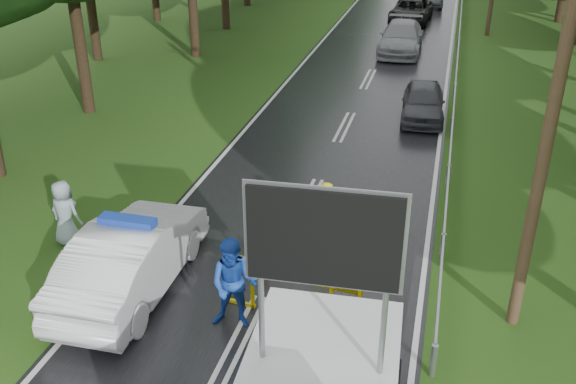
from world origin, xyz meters
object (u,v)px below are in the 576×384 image
(officer, at_px, (325,215))
(police_sedan, at_px, (132,257))
(civilian, at_px, (234,284))
(queue_car_third, at_px, (411,11))
(barrier, at_px, (291,280))
(queue_car_first, at_px, (423,102))
(queue_car_second, at_px, (401,38))

(officer, bearing_deg, police_sedan, -3.63)
(civilian, xyz_separation_m, queue_car_third, (1.02, 29.75, -0.32))
(police_sedan, distance_m, barrier, 3.55)
(police_sedan, xyz_separation_m, queue_car_first, (5.35, 12.49, -0.17))
(queue_car_first, xyz_separation_m, queue_car_second, (-1.70, 9.44, 0.09))
(civilian, bearing_deg, queue_car_second, 82.03)
(civilian, height_order, queue_car_second, civilian)
(civilian, bearing_deg, police_sedan, 160.60)
(police_sedan, distance_m, civilian, 2.61)
(police_sedan, xyz_separation_m, queue_car_second, (3.64, 21.93, -0.09))
(police_sedan, distance_m, queue_car_third, 29.32)
(police_sedan, bearing_deg, civilian, 164.51)
(barrier, bearing_deg, queue_car_third, 97.31)
(officer, relative_size, queue_car_second, 0.34)
(queue_car_first, height_order, queue_car_third, queue_car_third)
(queue_car_second, height_order, queue_car_third, queue_car_second)
(queue_car_second, bearing_deg, queue_car_first, -80.25)
(barrier, bearing_deg, civilian, -146.64)
(civilian, height_order, queue_car_third, civilian)
(queue_car_first, bearing_deg, queue_car_third, 93.20)
(barrier, distance_m, civilian, 1.14)
(queue_car_second, xyz_separation_m, queue_car_third, (-0.10, 7.17, -0.06))
(police_sedan, xyz_separation_m, officer, (3.64, 2.80, 0.04))
(queue_car_second, relative_size, queue_car_third, 1.05)
(police_sedan, height_order, officer, police_sedan)
(barrier, height_order, queue_car_third, queue_car_third)
(officer, xyz_separation_m, queue_car_second, (0.00, 19.13, -0.13))
(civilian, relative_size, queue_car_second, 0.39)
(civilian, xyz_separation_m, queue_car_first, (2.82, 13.14, -0.35))
(queue_car_second, bearing_deg, officer, -90.49)
(police_sedan, height_order, civilian, civilian)
(barrier, relative_size, officer, 1.72)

